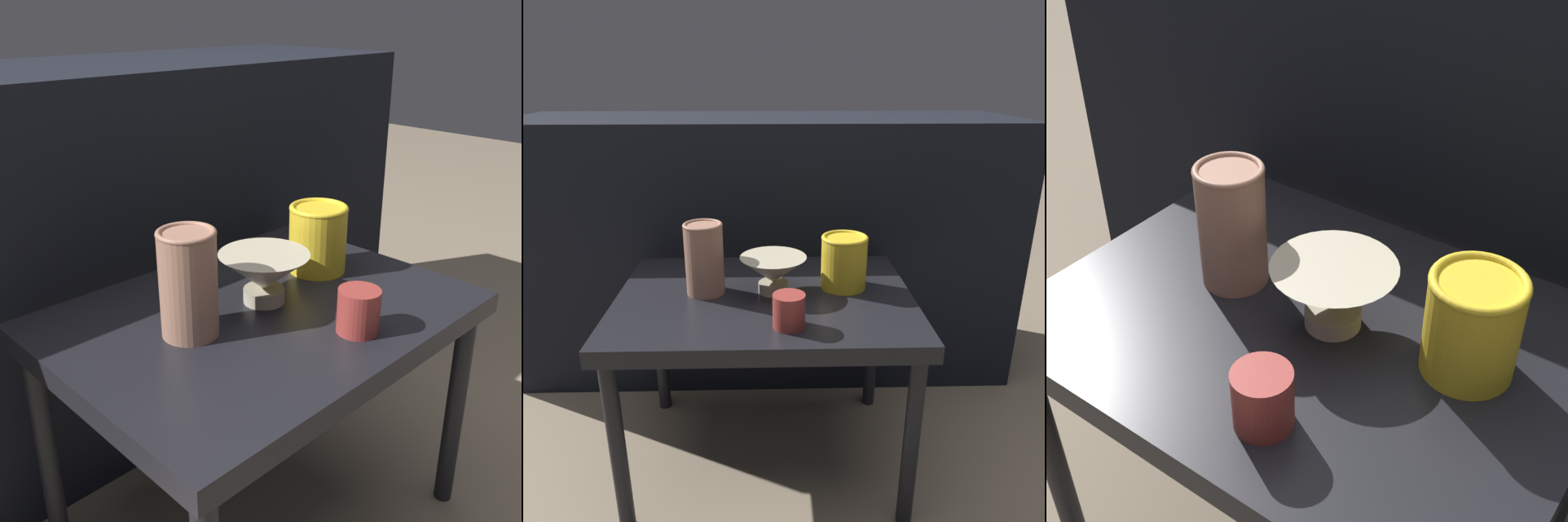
{
  "view_description": "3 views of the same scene",
  "coord_description": "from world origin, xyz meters",
  "views": [
    {
      "loc": [
        -0.66,
        -0.67,
        0.96
      ],
      "look_at": [
        -0.01,
        -0.01,
        0.58
      ],
      "focal_mm": 42.0,
      "sensor_mm": 36.0,
      "label": 1
    },
    {
      "loc": [
        0.02,
        -1.12,
        0.99
      ],
      "look_at": [
        0.05,
        0.04,
        0.55
      ],
      "focal_mm": 35.0,
      "sensor_mm": 36.0,
      "label": 2
    },
    {
      "loc": [
        0.41,
        -0.58,
        1.09
      ],
      "look_at": [
        -0.0,
        -0.01,
        0.58
      ],
      "focal_mm": 50.0,
      "sensor_mm": 36.0,
      "label": 3
    }
  ],
  "objects": [
    {
      "name": "vase_textured_left",
      "position": [
        -0.14,
        0.02,
        0.57
      ],
      "size": [
        0.09,
        0.09,
        0.18
      ],
      "color": "#996B56",
      "rests_on": "table"
    },
    {
      "name": "couch_backdrop",
      "position": [
        0.0,
        0.55,
        0.43
      ],
      "size": [
        1.61,
        0.5,
        0.85
      ],
      "color": "black",
      "rests_on": "ground_plane"
    },
    {
      "name": "bowl",
      "position": [
        0.02,
        0.01,
        0.54
      ],
      "size": [
        0.16,
        0.16,
        0.09
      ],
      "color": "#B2A88E",
      "rests_on": "table"
    },
    {
      "name": "cup",
      "position": [
        0.05,
        -0.17,
        0.52
      ],
      "size": [
        0.07,
        0.07,
        0.07
      ],
      "color": "maroon",
      "rests_on": "table"
    },
    {
      "name": "vase_colorful_right",
      "position": [
        0.2,
        0.04,
        0.55
      ],
      "size": [
        0.11,
        0.11,
        0.13
      ],
      "color": "gold",
      "rests_on": "table"
    },
    {
      "name": "ground_plane",
      "position": [
        0.0,
        0.0,
        0.0
      ],
      "size": [
        8.0,
        8.0,
        0.0
      ],
      "primitive_type": "plane",
      "color": "#7F705B"
    },
    {
      "name": "table",
      "position": [
        0.0,
        0.0,
        0.43
      ],
      "size": [
        0.71,
        0.52,
        0.48
      ],
      "color": "black",
      "rests_on": "ground_plane"
    }
  ]
}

